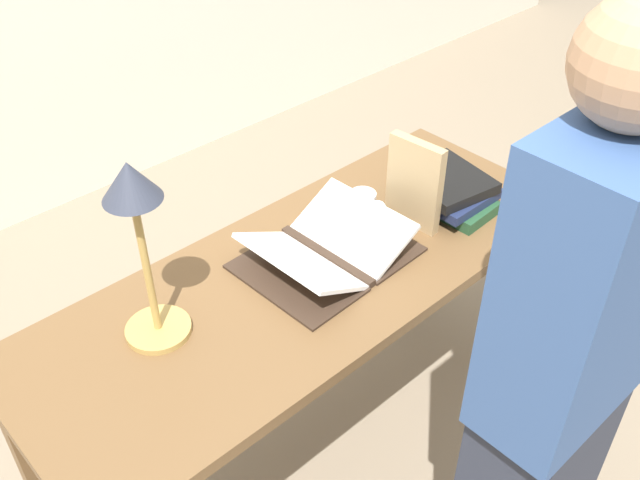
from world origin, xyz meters
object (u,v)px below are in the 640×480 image
object	(u,v)px
book_standing_upright	(414,184)
reading_lamp	(137,221)
book_stack_tall	(445,189)
open_book	(327,250)
coffee_mug	(363,206)
person_reader	(554,391)

from	to	relation	value
book_standing_upright	reading_lamp	bearing A→B (deg)	166.24
book_stack_tall	book_standing_upright	size ratio (longest dim) A/B	1.14
open_book	coffee_mug	world-z (taller)	open_book
open_book	book_stack_tall	bearing A→B (deg)	-8.41
book_standing_upright	coffee_mug	bearing A→B (deg)	124.42
coffee_mug	person_reader	size ratio (longest dim) A/B	0.06
reading_lamp	coffee_mug	xyz separation A→B (m)	(0.68, -0.01, -0.28)
book_standing_upright	person_reader	size ratio (longest dim) A/B	0.16
open_book	book_standing_upright	xyz separation A→B (m)	(0.29, -0.04, 0.10)
coffee_mug	book_stack_tall	bearing A→B (deg)	-25.20
reading_lamp	coffee_mug	bearing A→B (deg)	-0.76
book_standing_upright	person_reader	world-z (taller)	person_reader
book_standing_upright	reading_lamp	world-z (taller)	reading_lamp
open_book	book_standing_upright	size ratio (longest dim) A/B	1.71
book_stack_tall	reading_lamp	world-z (taller)	reading_lamp
open_book	book_stack_tall	size ratio (longest dim) A/B	1.50
open_book	reading_lamp	size ratio (longest dim) A/B	0.96
book_stack_tall	person_reader	bearing A→B (deg)	-124.49
reading_lamp	coffee_mug	distance (m)	0.74
reading_lamp	book_standing_upright	bearing A→B (deg)	-8.54
book_stack_tall	coffee_mug	xyz separation A→B (m)	(-0.23, 0.11, -0.01)
book_standing_upright	open_book	bearing A→B (deg)	166.12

